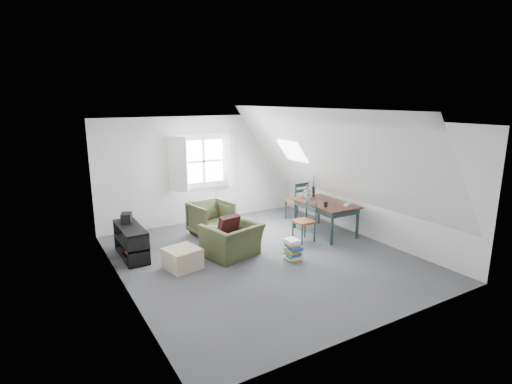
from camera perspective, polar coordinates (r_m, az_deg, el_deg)
floor at (r=7.54m, az=1.08°, el=-9.32°), size 5.50×5.50×0.00m
ceiling at (r=6.97m, az=1.17°, el=10.02°), size 5.50×5.50×0.00m
wall_back at (r=9.55m, az=-7.58°, el=3.22°), size 5.00×0.00×5.00m
wall_front at (r=5.11m, az=17.62°, el=-6.11°), size 5.00×0.00×5.00m
wall_left at (r=6.25m, az=-18.80°, el=-2.69°), size 0.00×5.50×5.50m
wall_right at (r=8.70m, az=15.29°, el=1.89°), size 0.00×5.50×5.50m
slope_left at (r=6.38m, az=-10.80°, el=2.94°), size 3.19×5.50×4.48m
slope_right at (r=7.97m, az=10.71°, el=4.95°), size 3.19×5.50×4.48m
dormer_window at (r=9.45m, az=-7.44°, el=4.35°), size 1.71×0.35×1.30m
skylight at (r=8.98m, az=5.22°, el=5.84°), size 0.35×0.75×0.47m
armchair_near at (r=7.61m, az=-3.39°, el=-9.10°), size 1.15×1.06×0.63m
armchair_far at (r=8.80m, az=-6.40°, el=-6.03°), size 0.91×0.93×0.73m
throw_pillow at (r=7.55m, az=-3.97°, el=-4.85°), size 0.45×0.31×0.43m
ottoman at (r=7.14m, az=-10.46°, el=-9.31°), size 0.64×0.64×0.36m
dining_table at (r=8.77m, az=9.88°, el=-2.04°), size 0.84×1.41×0.70m
demijohn at (r=8.96m, az=7.35°, el=-0.17°), size 0.22×0.22×0.31m
vase_twigs at (r=9.19m, az=8.20°, el=0.12°), size 0.07×0.08×0.56m
cup at (r=8.37m, az=9.92°, el=-2.12°), size 0.13×0.13×0.10m
paper_box at (r=8.55m, az=12.88°, el=-1.79°), size 0.13×0.10×0.04m
dining_chair_far at (r=9.68m, az=5.92°, el=-1.17°), size 0.45×0.45×0.95m
dining_chair_near at (r=8.31m, az=7.04°, el=-4.05°), size 0.39×0.39×0.84m
media_shelf at (r=7.80m, az=-17.33°, el=-7.03°), size 0.39×1.16×0.60m
electronics_box at (r=7.94m, az=-18.02°, el=-3.59°), size 0.26×0.30×0.20m
magazine_stack at (r=7.38m, az=5.28°, el=-8.22°), size 0.29×0.35×0.39m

